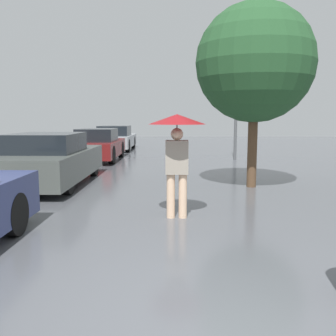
# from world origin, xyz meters

# --- Properties ---
(ground_plane) EXTENTS (60.00, 60.00, 0.00)m
(ground_plane) POSITION_xyz_m (0.00, 0.00, 0.00)
(ground_plane) COLOR #4C4F54
(pedestrian) EXTENTS (0.94, 0.94, 1.73)m
(pedestrian) POSITION_xyz_m (-0.21, 3.40, 1.35)
(pedestrian) COLOR beige
(pedestrian) RESTS_ON ground_plane
(parked_car_second) EXTENTS (1.83, 4.32, 1.29)m
(parked_car_second) POSITION_xyz_m (-3.40, 6.55, 0.60)
(parked_car_second) COLOR #4C514C
(parked_car_second) RESTS_ON ground_plane
(parked_car_third) EXTENTS (1.63, 3.84, 1.24)m
(parked_car_third) POSITION_xyz_m (-3.23, 11.81, 0.58)
(parked_car_third) COLOR maroon
(parked_car_third) RESTS_ON ground_plane
(parked_car_farthest) EXTENTS (1.76, 4.12, 1.24)m
(parked_car_farthest) POSITION_xyz_m (-3.30, 16.61, 0.58)
(parked_car_farthest) COLOR #9EA3A8
(parked_car_farthest) RESTS_ON ground_plane
(tree) EXTENTS (2.77, 2.77, 4.32)m
(tree) POSITION_xyz_m (1.63, 6.25, 2.93)
(tree) COLOR brown
(tree) RESTS_ON ground_plane
(street_lamp) EXTENTS (0.29, 0.29, 4.66)m
(street_lamp) POSITION_xyz_m (2.17, 12.08, 2.86)
(street_lamp) COLOR #515456
(street_lamp) RESTS_ON ground_plane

